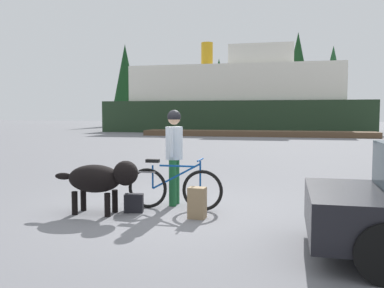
{
  "coord_description": "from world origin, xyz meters",
  "views": [
    {
      "loc": [
        2.03,
        -6.93,
        1.72
      ],
      "look_at": [
        0.08,
        1.49,
        1.07
      ],
      "focal_mm": 38.83,
      "sensor_mm": 36.0,
      "label": 1
    }
  ],
  "objects": [
    {
      "name": "pine_tree_far_right",
      "position": [
        7.32,
        47.48,
        6.5
      ],
      "size": [
        3.09,
        3.09,
        10.01
      ],
      "color": "#4C331E",
      "rests_on": "ground_plane"
    },
    {
      "name": "bicycle",
      "position": [
        0.06,
        0.12,
        0.39
      ],
      "size": [
        1.74,
        0.44,
        0.92
      ],
      "color": "black",
      "rests_on": "ground_plane"
    },
    {
      "name": "handbag_pannier",
      "position": [
        -0.56,
        -0.24,
        0.16
      ],
      "size": [
        0.35,
        0.25,
        0.32
      ],
      "primitive_type": "cube",
      "rotation": [
        0.0,
        0.0,
        0.22
      ],
      "color": "black",
      "rests_on": "ground_plane"
    },
    {
      "name": "pine_tree_mid_back",
      "position": [
        -8.0,
        53.76,
        6.1
      ],
      "size": [
        3.3,
        3.3,
        9.68
      ],
      "color": "#4C331E",
      "rests_on": "ground_plane"
    },
    {
      "name": "pine_tree_center",
      "position": [
        3.07,
        46.75,
        7.06
      ],
      "size": [
        3.84,
        3.84,
        11.71
      ],
      "color": "#4C331E",
      "rests_on": "ground_plane"
    },
    {
      "name": "dock_pier",
      "position": [
        -0.27,
        24.32,
        0.2
      ],
      "size": [
        17.02,
        2.36,
        0.4
      ],
      "primitive_type": "cube",
      "color": "brown",
      "rests_on": "ground_plane"
    },
    {
      "name": "dog",
      "position": [
        -1.06,
        -0.48,
        0.61
      ],
      "size": [
        1.52,
        0.56,
        0.93
      ],
      "color": "black",
      "rests_on": "ground_plane"
    },
    {
      "name": "pine_tree_far_left",
      "position": [
        -19.5,
        45.99,
        6.93
      ],
      "size": [
        3.18,
        3.18,
        10.96
      ],
      "color": "#4C331E",
      "rests_on": "ground_plane"
    },
    {
      "name": "backpack",
      "position": [
        0.6,
        -0.4,
        0.26
      ],
      "size": [
        0.29,
        0.22,
        0.51
      ],
      "primitive_type": "cube",
      "rotation": [
        0.0,
        0.0,
        -0.07
      ],
      "color": "#8C7251",
      "rests_on": "ground_plane"
    },
    {
      "name": "ferry_boat",
      "position": [
        -2.67,
        32.3,
        2.92
      ],
      "size": [
        23.6,
        8.14,
        8.4
      ],
      "color": "#1E331E",
      "rests_on": "ground_plane"
    },
    {
      "name": "person_cyclist",
      "position": [
        -0.03,
        0.49,
        1.08
      ],
      "size": [
        0.32,
        0.53,
        1.78
      ],
      "color": "#19592D",
      "rests_on": "ground_plane"
    },
    {
      "name": "ground_plane",
      "position": [
        0.0,
        0.0,
        0.0
      ],
      "size": [
        160.0,
        160.0,
        0.0
      ],
      "primitive_type": "plane",
      "color": "slate"
    }
  ]
}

